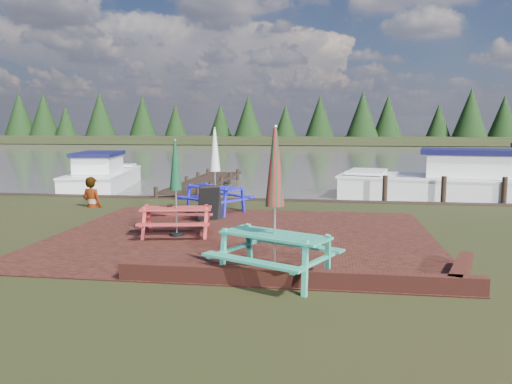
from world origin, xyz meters
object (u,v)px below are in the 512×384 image
object	(u,v)px
jetty	(205,182)
boat_near	(451,184)
picnic_table_blue	(215,183)
person	(91,177)
chalkboard	(210,203)
boat_jetty	(103,177)
picnic_table_red	(176,203)
picnic_table_teal	(275,227)

from	to	relation	value
jetty	boat_near	world-z (taller)	boat_near
picnic_table_blue	person	size ratio (longest dim) A/B	1.31
chalkboard	boat_jetty	bearing A→B (deg)	95.72
picnic_table_red	picnic_table_blue	world-z (taller)	picnic_table_blue
picnic_table_blue	chalkboard	xyz separation A→B (m)	(0.18, -1.45, -0.41)
boat_jetty	person	bearing A→B (deg)	-78.56
boat_jetty	person	size ratio (longest dim) A/B	3.42
jetty	picnic_table_red	bearing A→B (deg)	-79.54
jetty	person	bearing A→B (deg)	-107.63
picnic_table_red	jetty	xyz separation A→B (m)	(-1.93, 10.48, -0.69)
picnic_table_teal	boat_near	size ratio (longest dim) A/B	0.31
picnic_table_teal	jetty	world-z (taller)	picnic_table_teal
picnic_table_teal	picnic_table_blue	size ratio (longest dim) A/B	1.02
picnic_table_red	chalkboard	xyz separation A→B (m)	(0.32, 2.05, -0.31)
picnic_table_blue	chalkboard	distance (m)	1.52
picnic_table_red	person	world-z (taller)	picnic_table_red
chalkboard	boat_near	xyz separation A→B (m)	(7.87, 6.36, -0.05)
boat_near	person	distance (m)	13.09
boat_near	jetty	bearing A→B (deg)	89.74
picnic_table_teal	boat_near	distance (m)	12.68
picnic_table_red	person	distance (m)	5.57
jetty	boat_near	xyz separation A→B (m)	(10.12, -2.06, 0.33)
chalkboard	person	size ratio (longest dim) A/B	0.49
jetty	person	xyz separation A→B (m)	(-2.12, -6.66, 0.87)
picnic_table_red	boat_near	world-z (taller)	picnic_table_red
boat_jetty	boat_near	size ratio (longest dim) A/B	0.80
picnic_table_blue	person	world-z (taller)	picnic_table_blue
picnic_table_blue	boat_jetty	size ratio (longest dim) A/B	0.38
picnic_table_teal	picnic_table_blue	distance (m)	6.98
jetty	person	size ratio (longest dim) A/B	4.63
chalkboard	boat_near	bearing A→B (deg)	3.28
picnic_table_blue	boat_near	size ratio (longest dim) A/B	0.31
picnic_table_teal	picnic_table_red	world-z (taller)	picnic_table_teal
picnic_table_blue	person	xyz separation A→B (m)	(-4.19, 0.31, 0.08)
picnic_table_red	picnic_table_blue	distance (m)	3.51
person	picnic_table_red	bearing A→B (deg)	150.24
picnic_table_teal	person	size ratio (longest dim) A/B	1.33
jetty	person	distance (m)	7.05
jetty	picnic_table_teal	bearing A→B (deg)	-71.07
picnic_table_blue	chalkboard	world-z (taller)	picnic_table_blue
picnic_table_teal	picnic_table_red	distance (m)	4.02
chalkboard	person	world-z (taller)	person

